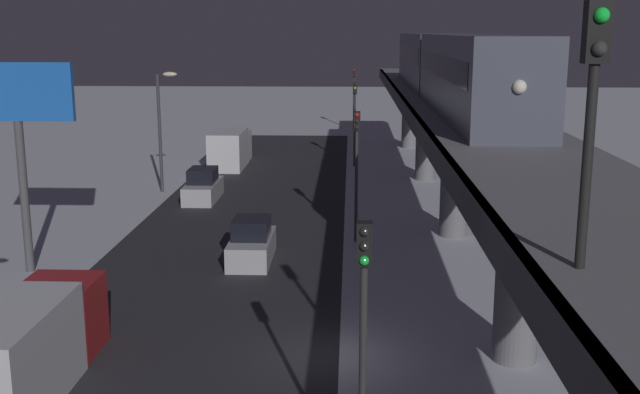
{
  "coord_description": "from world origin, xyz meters",
  "views": [
    {
      "loc": [
        -1.03,
        22.69,
        10.15
      ],
      "look_at": [
        0.48,
        -14.8,
        1.97
      ],
      "focal_mm": 42.88,
      "sensor_mm": 36.0,
      "label": 1
    }
  ],
  "objects_px": {
    "sedan_silver_2": "(203,187)",
    "box_truck": "(26,347)",
    "delivery_van": "(230,148)",
    "commercial_billboard": "(17,113)",
    "traffic_light_near": "(363,326)",
    "traffic_light_distant": "(354,90)",
    "sedan_silver": "(252,244)",
    "traffic_light_far": "(355,111)",
    "rail_signal": "(593,90)",
    "subway_train": "(447,64)",
    "traffic_light_mid": "(357,157)"
  },
  "relations": [
    {
      "from": "subway_train",
      "to": "sedan_silver_2",
      "type": "xyz_separation_m",
      "value": [
        14.22,
        -3.05,
        -7.56
      ]
    },
    {
      "from": "box_truck",
      "to": "rail_signal",
      "type": "bearing_deg",
      "value": 145.95
    },
    {
      "from": "rail_signal",
      "to": "sedan_silver",
      "type": "bearing_deg",
      "value": -69.78
    },
    {
      "from": "rail_signal",
      "to": "traffic_light_distant",
      "type": "height_order",
      "value": "rail_signal"
    },
    {
      "from": "subway_train",
      "to": "sedan_silver_2",
      "type": "bearing_deg",
      "value": -12.12
    },
    {
      "from": "traffic_light_distant",
      "to": "delivery_van",
      "type": "bearing_deg",
      "value": 66.33
    },
    {
      "from": "sedan_silver_2",
      "to": "box_truck",
      "type": "xyz_separation_m",
      "value": [
        0.2,
        25.44,
        0.55
      ]
    },
    {
      "from": "sedan_silver",
      "to": "traffic_light_mid",
      "type": "height_order",
      "value": "traffic_light_mid"
    },
    {
      "from": "traffic_light_mid",
      "to": "commercial_billboard",
      "type": "relative_size",
      "value": 0.72
    },
    {
      "from": "subway_train",
      "to": "delivery_van",
      "type": "height_order",
      "value": "subway_train"
    },
    {
      "from": "sedan_silver_2",
      "to": "traffic_light_far",
      "type": "height_order",
      "value": "traffic_light_far"
    },
    {
      "from": "box_truck",
      "to": "traffic_light_distant",
      "type": "height_order",
      "value": "traffic_light_distant"
    },
    {
      "from": "traffic_light_far",
      "to": "commercial_billboard",
      "type": "relative_size",
      "value": 0.72
    },
    {
      "from": "traffic_light_distant",
      "to": "sedan_silver_2",
      "type": "bearing_deg",
      "value": 74.63
    },
    {
      "from": "rail_signal",
      "to": "commercial_billboard",
      "type": "relative_size",
      "value": 0.45
    },
    {
      "from": "traffic_light_near",
      "to": "commercial_billboard",
      "type": "relative_size",
      "value": 0.72
    },
    {
      "from": "rail_signal",
      "to": "commercial_billboard",
      "type": "bearing_deg",
      "value": -48.6
    },
    {
      "from": "box_truck",
      "to": "traffic_light_near",
      "type": "relative_size",
      "value": 1.16
    },
    {
      "from": "rail_signal",
      "to": "delivery_van",
      "type": "bearing_deg",
      "value": -74.59
    },
    {
      "from": "rail_signal",
      "to": "sedan_silver_2",
      "type": "distance_m",
      "value": 37.26
    },
    {
      "from": "traffic_light_mid",
      "to": "traffic_light_far",
      "type": "bearing_deg",
      "value": -90.0
    },
    {
      "from": "sedan_silver",
      "to": "rail_signal",
      "type": "bearing_deg",
      "value": -69.78
    },
    {
      "from": "rail_signal",
      "to": "traffic_light_mid",
      "type": "bearing_deg",
      "value": -82.6
    },
    {
      "from": "delivery_van",
      "to": "commercial_billboard",
      "type": "bearing_deg",
      "value": 80.24
    },
    {
      "from": "sedan_silver",
      "to": "traffic_light_near",
      "type": "distance_m",
      "value": 18.99
    },
    {
      "from": "traffic_light_near",
      "to": "traffic_light_distant",
      "type": "bearing_deg",
      "value": -90.0
    },
    {
      "from": "box_truck",
      "to": "traffic_light_mid",
      "type": "distance_m",
      "value": 19.11
    },
    {
      "from": "delivery_van",
      "to": "traffic_light_mid",
      "type": "height_order",
      "value": "traffic_light_mid"
    },
    {
      "from": "sedan_silver_2",
      "to": "traffic_light_distant",
      "type": "height_order",
      "value": "traffic_light_distant"
    },
    {
      "from": "traffic_light_near",
      "to": "traffic_light_mid",
      "type": "distance_m",
      "value": 21.47
    },
    {
      "from": "rail_signal",
      "to": "traffic_light_far",
      "type": "relative_size",
      "value": 0.62
    },
    {
      "from": "box_truck",
      "to": "sedan_silver",
      "type": "bearing_deg",
      "value": -110.35
    },
    {
      "from": "traffic_light_near",
      "to": "traffic_light_distant",
      "type": "xyz_separation_m",
      "value": [
        0.0,
        -64.41,
        0.0
      ]
    },
    {
      "from": "traffic_light_near",
      "to": "traffic_light_far",
      "type": "distance_m",
      "value": 42.94
    },
    {
      "from": "box_truck",
      "to": "delivery_van",
      "type": "xyz_separation_m",
      "value": [
        0.0,
        -37.6,
        0.0
      ]
    },
    {
      "from": "rail_signal",
      "to": "traffic_light_far",
      "type": "xyz_separation_m",
      "value": [
        3.24,
        -46.41,
        -5.11
      ]
    },
    {
      "from": "sedan_silver_2",
      "to": "box_truck",
      "type": "distance_m",
      "value": 25.44
    },
    {
      "from": "delivery_van",
      "to": "traffic_light_far",
      "type": "distance_m",
      "value": 9.92
    },
    {
      "from": "traffic_light_distant",
      "to": "subway_train",
      "type": "bearing_deg",
      "value": 97.59
    },
    {
      "from": "box_truck",
      "to": "commercial_billboard",
      "type": "relative_size",
      "value": 0.83
    },
    {
      "from": "traffic_light_mid",
      "to": "traffic_light_distant",
      "type": "height_order",
      "value": "same"
    },
    {
      "from": "sedan_silver",
      "to": "traffic_light_far",
      "type": "height_order",
      "value": "traffic_light_far"
    },
    {
      "from": "traffic_light_near",
      "to": "commercial_billboard",
      "type": "bearing_deg",
      "value": -48.96
    },
    {
      "from": "sedan_silver_2",
      "to": "delivery_van",
      "type": "height_order",
      "value": "delivery_van"
    },
    {
      "from": "rail_signal",
      "to": "traffic_light_far",
      "type": "bearing_deg",
      "value": -86.01
    },
    {
      "from": "traffic_light_near",
      "to": "traffic_light_far",
      "type": "bearing_deg",
      "value": -90.0
    },
    {
      "from": "delivery_van",
      "to": "commercial_billboard",
      "type": "relative_size",
      "value": 0.83
    },
    {
      "from": "subway_train",
      "to": "rail_signal",
      "type": "relative_size",
      "value": 9.22
    },
    {
      "from": "rail_signal",
      "to": "traffic_light_far",
      "type": "distance_m",
      "value": 46.8
    },
    {
      "from": "sedan_silver_2",
      "to": "traffic_light_mid",
      "type": "xyz_separation_m",
      "value": [
        -9.3,
        9.11,
        3.4
      ]
    }
  ]
}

